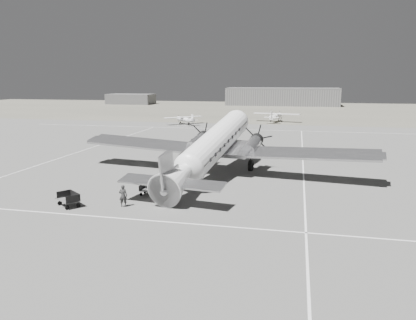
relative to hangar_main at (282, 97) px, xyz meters
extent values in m
plane|color=slate|center=(-5.00, -120.00, -3.30)|extent=(260.00, 260.00, 0.00)
cube|color=silver|center=(-5.00, -134.00, -3.29)|extent=(60.00, 0.15, 0.01)
cube|color=silver|center=(7.00, -120.00, -3.29)|extent=(0.15, 80.00, 0.01)
cube|color=silver|center=(-23.00, -110.00, -3.29)|extent=(0.15, 60.00, 0.01)
cube|color=silver|center=(-5.00, -80.00, -3.29)|extent=(90.00, 0.15, 0.01)
cube|color=#656255|center=(-5.00, -25.00, -3.30)|extent=(260.00, 90.00, 0.01)
cube|color=slate|center=(0.00, 0.00, -0.30)|extent=(42.00, 14.00, 6.00)
cube|color=#555555|center=(0.00, 0.00, 3.00)|extent=(42.00, 14.00, 0.60)
cube|color=#555555|center=(-60.00, -5.00, -1.30)|extent=(18.00, 10.00, 4.00)
imported|color=#2D2D2D|center=(-6.85, -131.39, -2.42)|extent=(0.72, 0.56, 1.76)
imported|color=silver|center=(-5.90, -127.33, -2.49)|extent=(0.94, 0.99, 1.62)
imported|color=#B7B7B5|center=(-5.54, -124.80, -2.42)|extent=(0.84, 1.01, 1.77)
camera|label=1|loc=(6.16, -159.57, 6.45)|focal=35.00mm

